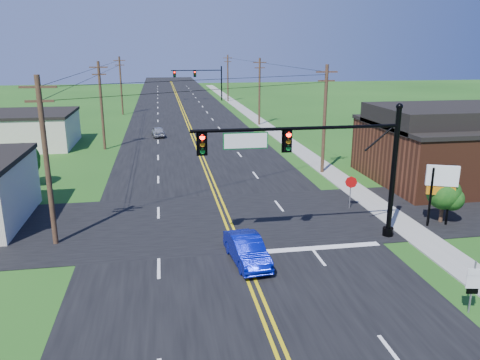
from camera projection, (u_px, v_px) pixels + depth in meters
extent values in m
plane|color=#1D4915|center=(268.00, 333.00, 17.46)|extent=(260.00, 260.00, 0.00)
cube|color=black|center=(187.00, 125.00, 64.88)|extent=(16.00, 220.00, 0.04)
cube|color=black|center=(224.00, 220.00, 28.84)|extent=(70.00, 10.00, 0.04)
cube|color=gray|center=(278.00, 135.00, 57.09)|extent=(2.00, 160.00, 0.08)
cylinder|color=black|center=(393.00, 175.00, 25.49)|extent=(0.28, 0.28, 7.20)
cylinder|color=black|center=(388.00, 232.00, 26.40)|extent=(0.60, 0.60, 0.50)
sphere|color=black|center=(399.00, 107.00, 24.48)|extent=(0.36, 0.36, 0.36)
cylinder|color=black|center=(298.00, 128.00, 23.87)|extent=(11.00, 0.18, 0.18)
cube|color=#04561D|center=(246.00, 141.00, 23.58)|extent=(2.30, 0.06, 0.85)
cylinder|color=black|center=(222.00, 82.00, 93.79)|extent=(0.28, 0.28, 7.20)
cylinder|color=black|center=(222.00, 99.00, 94.70)|extent=(0.60, 0.60, 0.50)
sphere|color=black|center=(221.00, 63.00, 92.78)|extent=(0.36, 0.36, 0.36)
cylinder|color=black|center=(196.00, 70.00, 92.33)|extent=(10.00, 0.18, 0.18)
cube|color=#04561D|center=(180.00, 73.00, 91.96)|extent=(2.30, 0.06, 0.85)
cube|color=#532817|center=(463.00, 153.00, 37.16)|extent=(14.00, 11.00, 4.40)
cube|color=black|center=(467.00, 124.00, 36.52)|extent=(14.20, 11.20, 0.30)
cube|color=silver|center=(15.00, 131.00, 49.98)|extent=(12.00, 9.00, 3.40)
cube|color=black|center=(13.00, 114.00, 49.47)|extent=(12.20, 9.20, 0.30)
cylinder|color=#3A251A|center=(47.00, 163.00, 24.19)|extent=(0.28, 0.28, 9.00)
cube|color=#3A251A|center=(38.00, 87.00, 23.12)|extent=(1.80, 0.12, 0.12)
cube|color=#3A251A|center=(40.00, 101.00, 23.31)|extent=(1.40, 0.12, 0.12)
cylinder|color=#3A251A|center=(102.00, 106.00, 47.90)|extent=(0.28, 0.28, 9.00)
cube|color=#3A251A|center=(98.00, 67.00, 46.84)|extent=(1.80, 0.12, 0.12)
cube|color=#3A251A|center=(99.00, 74.00, 47.03)|extent=(1.40, 0.12, 0.12)
cylinder|color=#3A251A|center=(121.00, 86.00, 73.51)|extent=(0.28, 0.28, 9.00)
cube|color=#3A251A|center=(119.00, 60.00, 72.45)|extent=(1.80, 0.12, 0.12)
cube|color=#3A251A|center=(120.00, 65.00, 72.64)|extent=(1.40, 0.12, 0.12)
cylinder|color=#3A251A|center=(324.00, 120.00, 38.68)|extent=(0.28, 0.28, 9.00)
cube|color=#3A251A|center=(327.00, 72.00, 37.62)|extent=(1.80, 0.12, 0.12)
cube|color=#3A251A|center=(326.00, 81.00, 37.81)|extent=(1.40, 0.12, 0.12)
cylinder|color=#3A251A|center=(259.00, 92.00, 63.35)|extent=(0.28, 0.28, 9.00)
cube|color=#3A251A|center=(260.00, 62.00, 62.29)|extent=(1.80, 0.12, 0.12)
cube|color=#3A251A|center=(260.00, 68.00, 62.48)|extent=(1.40, 0.12, 0.12)
cylinder|color=#3A251A|center=(228.00, 78.00, 91.81)|extent=(0.28, 0.28, 9.00)
cube|color=#3A251A|center=(228.00, 58.00, 90.74)|extent=(1.80, 0.12, 0.12)
cube|color=#3A251A|center=(228.00, 62.00, 90.94)|extent=(1.40, 0.12, 0.12)
cylinder|color=#3A251A|center=(371.00, 150.00, 44.45)|extent=(0.24, 0.24, 1.85)
sphere|color=#0F4111|center=(372.00, 132.00, 44.00)|extent=(3.00, 3.00, 3.00)
cylinder|color=#3A251A|center=(441.00, 212.00, 28.39)|extent=(0.24, 0.24, 1.32)
sphere|color=#0F4111|center=(444.00, 193.00, 28.06)|extent=(2.00, 2.00, 2.00)
cylinder|color=#3A251A|center=(26.00, 176.00, 35.86)|extent=(0.24, 0.24, 1.54)
sphere|color=#0F4111|center=(23.00, 159.00, 35.48)|extent=(2.40, 2.40, 2.40)
imported|color=#071199|center=(247.00, 250.00, 22.97)|extent=(1.88, 4.21, 1.34)
imported|color=#ABABB0|center=(158.00, 132.00, 55.86)|extent=(1.75, 3.62, 1.19)
cylinder|color=slate|center=(472.00, 287.00, 18.49)|extent=(0.09, 0.09, 2.27)
cube|color=white|center=(475.00, 272.00, 18.28)|extent=(0.56, 0.15, 0.31)
cube|color=white|center=(474.00, 282.00, 18.39)|extent=(0.56, 0.15, 0.57)
cube|color=black|center=(472.00, 291.00, 18.50)|extent=(0.46, 0.12, 0.23)
cylinder|color=slate|center=(350.00, 194.00, 30.73)|extent=(0.09, 0.09, 2.06)
cylinder|color=#9D0909|center=(351.00, 182.00, 30.49)|extent=(0.73, 0.36, 0.79)
cylinder|color=black|center=(430.00, 198.00, 27.41)|extent=(0.18, 0.18, 3.61)
cylinder|color=black|center=(449.00, 196.00, 27.61)|extent=(0.18, 0.18, 3.61)
cube|color=white|center=(442.00, 176.00, 27.16)|extent=(1.77, 0.90, 1.20)
cube|color=#CC720C|center=(441.00, 191.00, 27.40)|extent=(1.57, 0.80, 0.50)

